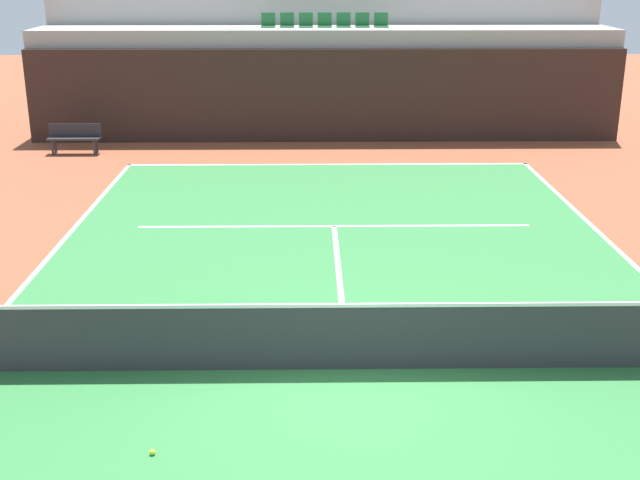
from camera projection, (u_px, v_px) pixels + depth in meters
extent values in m
plane|color=brown|center=(348.00, 369.00, 11.28)|extent=(80.00, 80.00, 0.00)
cube|color=#2D7238|center=(348.00, 369.00, 11.28)|extent=(11.00, 24.00, 0.01)
cube|color=white|center=(328.00, 164.00, 22.59)|extent=(11.00, 0.10, 0.00)
cube|color=white|center=(334.00, 226.00, 17.34)|extent=(8.26, 0.10, 0.00)
cube|color=white|center=(340.00, 282.00, 14.31)|extent=(0.10, 6.40, 0.00)
cube|color=black|center=(326.00, 96.00, 25.14)|extent=(18.12, 0.30, 2.81)
cube|color=#9E9E99|center=(325.00, 81.00, 26.34)|extent=(18.12, 2.40, 3.34)
cube|color=#9E9E99|center=(323.00, 60.00, 28.48)|extent=(18.12, 2.40, 4.13)
cube|color=#1E6633|center=(268.00, 27.00, 25.77)|extent=(0.44, 0.44, 0.04)
cube|color=#1E6633|center=(268.00, 19.00, 25.89)|extent=(0.44, 0.04, 0.40)
cube|color=#1E6633|center=(287.00, 27.00, 25.78)|extent=(0.44, 0.44, 0.04)
cube|color=#1E6633|center=(287.00, 19.00, 25.90)|extent=(0.44, 0.04, 0.40)
cube|color=#1E6633|center=(306.00, 27.00, 25.78)|extent=(0.44, 0.44, 0.04)
cube|color=#1E6633|center=(306.00, 19.00, 25.90)|extent=(0.44, 0.04, 0.40)
cube|color=#1E6633|center=(325.00, 27.00, 25.79)|extent=(0.44, 0.44, 0.04)
cube|color=#1E6633|center=(325.00, 19.00, 25.91)|extent=(0.44, 0.04, 0.40)
cube|color=#1E6633|center=(344.00, 27.00, 25.80)|extent=(0.44, 0.44, 0.04)
cube|color=#1E6633|center=(343.00, 19.00, 25.92)|extent=(0.44, 0.04, 0.40)
cube|color=#1E6633|center=(363.00, 27.00, 25.81)|extent=(0.44, 0.44, 0.04)
cube|color=#1E6633|center=(362.00, 19.00, 25.93)|extent=(0.44, 0.04, 0.40)
cube|color=#1E6633|center=(381.00, 27.00, 25.82)|extent=(0.44, 0.44, 0.04)
cube|color=#1E6633|center=(381.00, 19.00, 25.94)|extent=(0.44, 0.04, 0.40)
cube|color=#333338|center=(349.00, 338.00, 11.13)|extent=(10.90, 0.02, 0.92)
cube|color=white|center=(349.00, 305.00, 10.98)|extent=(10.90, 0.04, 0.05)
cube|color=#232328|center=(74.00, 139.00, 23.74)|extent=(1.50, 0.40, 0.05)
cube|color=#232328|center=(75.00, 130.00, 23.84)|extent=(1.50, 0.04, 0.36)
cube|color=#2D2D33|center=(53.00, 148.00, 23.68)|extent=(0.06, 0.06, 0.42)
cube|color=#2D2D33|center=(94.00, 148.00, 23.69)|extent=(0.06, 0.06, 0.42)
cube|color=#2D2D33|center=(55.00, 146.00, 23.94)|extent=(0.06, 0.06, 0.42)
cube|color=#2D2D33|center=(97.00, 146.00, 23.96)|extent=(0.06, 0.06, 0.42)
sphere|color=#CCE033|center=(152.00, 452.00, 9.31)|extent=(0.07, 0.07, 0.07)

